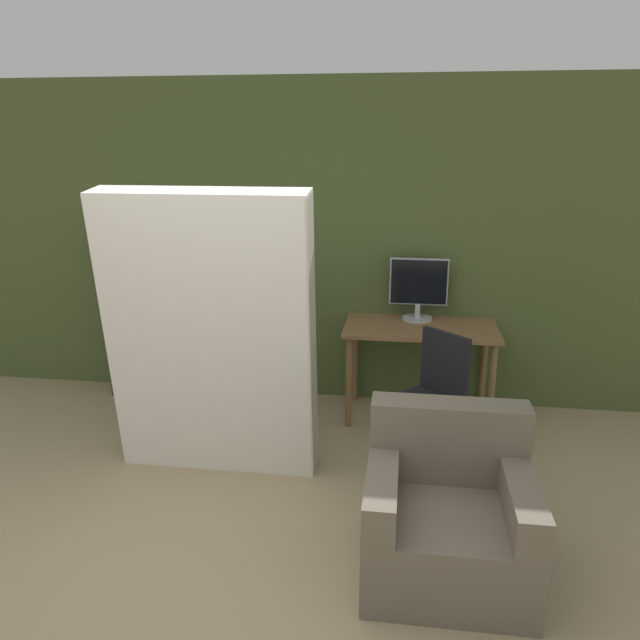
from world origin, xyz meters
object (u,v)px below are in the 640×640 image
bookshelf (149,304)px  mattress_near (212,337)px  armchair (448,514)px  monitor (419,287)px  office_chair (428,415)px

bookshelf → mattress_near: 1.64m
mattress_near → armchair: 1.83m
monitor → office_chair: bearing=-85.4°
monitor → armchair: (0.16, -2.08, -0.73)m
armchair → mattress_near: bearing=151.6°
office_chair → bookshelf: 2.67m
monitor → mattress_near: size_ratio=0.26×
mattress_near → office_chair: bearing=9.7°
bookshelf → office_chair: bearing=-23.6°
office_chair → bookshelf: size_ratio=0.59×
bookshelf → monitor: bearing=-0.7°
bookshelf → mattress_near: (0.99, -1.30, 0.15)m
office_chair → bookshelf: (-2.41, 1.05, 0.42)m
monitor → office_chair: monitor is taller
mattress_near → armchair: bearing=-28.4°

